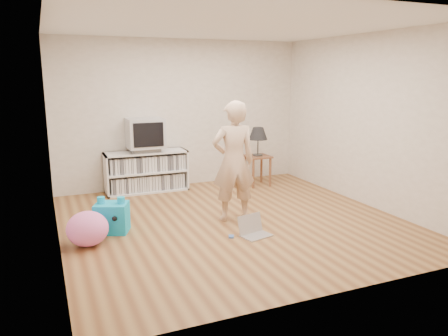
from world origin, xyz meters
TOP-DOWN VIEW (x-y plane):
  - ground at (0.00, 0.00)m, footprint 4.50×4.50m
  - walls at (0.00, 0.00)m, footprint 4.52×4.52m
  - ceiling at (0.00, 0.00)m, footprint 4.50×4.50m
  - media_unit at (-0.72, 2.04)m, footprint 1.40×0.45m
  - dvd_deck at (-0.72, 2.02)m, footprint 0.45×0.35m
  - crt_tv at (-0.72, 2.02)m, footprint 0.60×0.53m
  - side_table at (1.24, 1.65)m, footprint 0.42×0.42m
  - table_lamp at (1.24, 1.65)m, footprint 0.34×0.34m
  - person at (0.04, 0.05)m, footprint 0.65×0.47m
  - laptop at (0.03, -0.60)m, footprint 0.42×0.37m
  - playing_cards at (-0.26, -0.56)m, footprint 0.10×0.11m
  - plush_blue at (-1.60, 0.21)m, footprint 0.50×0.45m
  - plush_pink at (-1.93, -0.14)m, footprint 0.60×0.60m

SIDE VIEW (x-z plane):
  - ground at x=0.00m, z-range 0.00..0.00m
  - playing_cards at x=-0.26m, z-range 0.00..0.02m
  - laptop at x=0.03m, z-range -0.06..0.19m
  - plush_blue at x=-1.60m, z-range -0.03..0.43m
  - plush_pink at x=-1.93m, z-range 0.00..0.42m
  - media_unit at x=-0.72m, z-range 0.00..0.70m
  - side_table at x=1.24m, z-range 0.14..0.69m
  - dvd_deck at x=-0.72m, z-range 0.70..0.77m
  - person at x=0.04m, z-range 0.00..1.66m
  - table_lamp at x=1.24m, z-range 0.68..1.20m
  - crt_tv at x=-0.72m, z-range 0.77..1.27m
  - walls at x=0.00m, z-range 0.00..2.60m
  - ceiling at x=0.00m, z-range 2.60..2.60m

